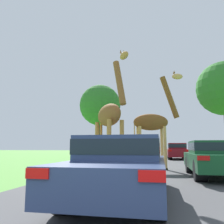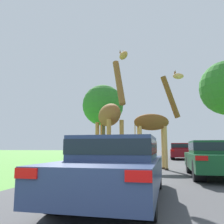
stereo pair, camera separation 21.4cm
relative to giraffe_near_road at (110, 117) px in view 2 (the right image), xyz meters
The scene contains 9 objects.
road 21.51m from the giraffe_near_road, 85.70° to the left, with size 6.46×120.00×0.00m.
giraffe_near_road is the anchor object (origin of this frame).
giraffe_companion 2.61m from the giraffe_near_road, 44.84° to the left, with size 2.62×1.13×4.99m.
car_lead_maroon 5.37m from the giraffe_near_road, 74.63° to the right, with size 1.75×4.63×1.29m.
car_queue_right 13.45m from the giraffe_near_road, 74.63° to the left, with size 1.72×4.63×1.45m.
car_queue_left 7.62m from the giraffe_near_road, 87.13° to the left, with size 1.78×4.27×1.35m.
car_far_ahead 18.40m from the giraffe_near_road, 91.65° to the left, with size 1.75×4.10×1.25m.
car_verge_right 4.49m from the giraffe_near_road, ahead, with size 1.89×4.32×1.30m.
tree_centre_back 15.08m from the giraffe_near_road, 106.42° to the left, with size 4.37×4.37×7.72m.
Camera 2 is at (0.80, -1.33, 1.07)m, focal length 38.00 mm.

